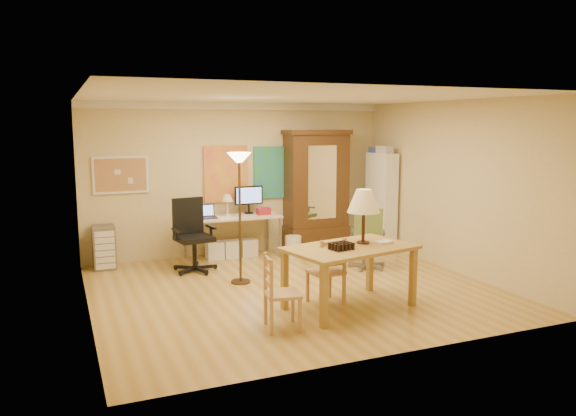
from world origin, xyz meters
name	(u,v)px	position (x,y,z in m)	size (l,w,h in m)	color
floor	(293,289)	(0.00, 0.00, 0.00)	(5.50, 5.50, 0.00)	#A47E3A
crown_molding	(239,106)	(0.00, 2.46, 2.64)	(5.50, 0.08, 0.12)	white
corkboard	(121,175)	(-2.05, 2.47, 1.50)	(0.90, 0.04, 0.62)	#AF7652
art_panel_left	(226,174)	(-0.25, 2.47, 1.45)	(0.80, 0.04, 1.00)	gold
art_panel_right	(273,172)	(0.65, 2.47, 1.45)	(0.75, 0.04, 0.95)	teal
dining_table	(355,234)	(0.44, -0.97, 0.95)	(1.76, 1.27, 1.50)	olive
ladder_chair_back	(327,273)	(0.16, -0.75, 0.41)	(0.45, 0.44, 0.88)	#A17649
ladder_chair_left	(280,295)	(-0.75, -1.37, 0.40)	(0.44, 0.46, 0.86)	#A17649
torchiere_lamp	(239,179)	(-0.59, 0.60, 1.55)	(0.35, 0.35, 1.93)	#403119
computer_desk	(233,232)	(-0.22, 2.16, 0.45)	(1.64, 0.72, 1.24)	tan
office_chair_black	(194,252)	(-1.08, 1.54, 0.31)	(0.71, 0.71, 1.16)	black
office_chair_green	(368,252)	(1.58, 0.61, 0.27)	(0.63, 0.63, 1.02)	slate
drawer_cart	(104,247)	(-2.39, 2.25, 0.35)	(0.35, 0.42, 0.70)	slate
armoire	(316,198)	(1.41, 2.24, 0.97)	(1.21, 0.57, 2.22)	#331F0D
bookshelf	(381,202)	(2.55, 1.80, 0.90)	(0.27, 0.72, 1.80)	white
wastebin	(293,246)	(0.79, 1.86, 0.18)	(0.29, 0.29, 0.36)	silver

